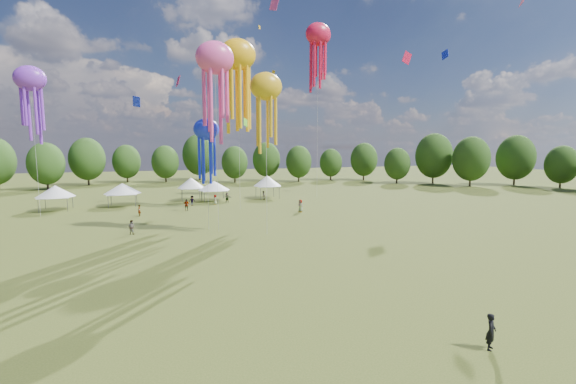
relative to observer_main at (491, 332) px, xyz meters
name	(u,v)px	position (x,y,z in m)	size (l,w,h in m)	color
ground	(328,372)	(-8.12, 0.81, -0.88)	(300.00, 300.00, 0.00)	#384416
observer_main	(491,332)	(0.00, 0.00, 0.00)	(0.64, 0.42, 1.77)	black
spectator_near	(131,227)	(-17.77, 31.53, -0.08)	(0.78, 0.61, 1.60)	gray
spectators_far	(226,201)	(-4.32, 48.33, -0.04)	(23.37, 15.58, 1.87)	gray
festival_tents	(174,186)	(-12.17, 54.77, 2.13)	(39.64, 10.04, 4.30)	#47474C
show_kites	(235,74)	(-3.83, 42.20, 19.19)	(48.63, 29.06, 32.05)	#F2479C
treeline	(173,163)	(-11.99, 63.32, 5.66)	(201.57, 95.24, 13.43)	#38281C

